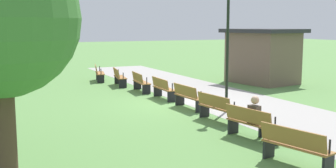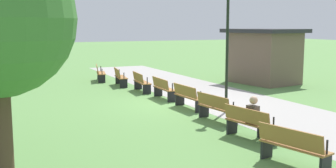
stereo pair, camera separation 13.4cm
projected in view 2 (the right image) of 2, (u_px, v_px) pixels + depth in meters
name	position (u px, v px, depth m)	size (l,w,h in m)	color
ground_plane	(177.00, 103.00, 16.37)	(120.00, 120.00, 0.00)	#5B8C47
path_paving	(226.00, 99.00, 17.32)	(29.70, 4.14, 0.01)	#A39E99
bench_0	(100.00, 73.00, 22.81)	(1.69, 0.83, 0.89)	#996633
bench_1	(120.00, 77.00, 21.04)	(1.68, 0.73, 0.89)	#996633
bench_2	(141.00, 82.00, 19.19)	(1.66, 0.63, 0.89)	#996633
bench_3	(163.00, 88.00, 17.26)	(1.64, 0.53, 0.89)	#996633
bench_4	(188.00, 96.00, 15.27)	(1.64, 0.53, 0.89)	#996633
bench_5	(216.00, 107.00, 13.22)	(1.66, 0.63, 0.89)	#996633
bench_6	(250.00, 123.00, 11.13)	(1.68, 0.73, 0.89)	#996633
bench_7	(293.00, 146.00, 8.99)	(1.69, 0.83, 0.89)	#996633
person_seated	(255.00, 117.00, 11.13)	(0.39, 0.56, 1.20)	#4C4238
lamp_post	(228.00, 25.00, 14.30)	(0.32, 0.32, 4.49)	black
kiosk	(264.00, 55.00, 21.96)	(4.16, 3.52, 2.87)	brown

